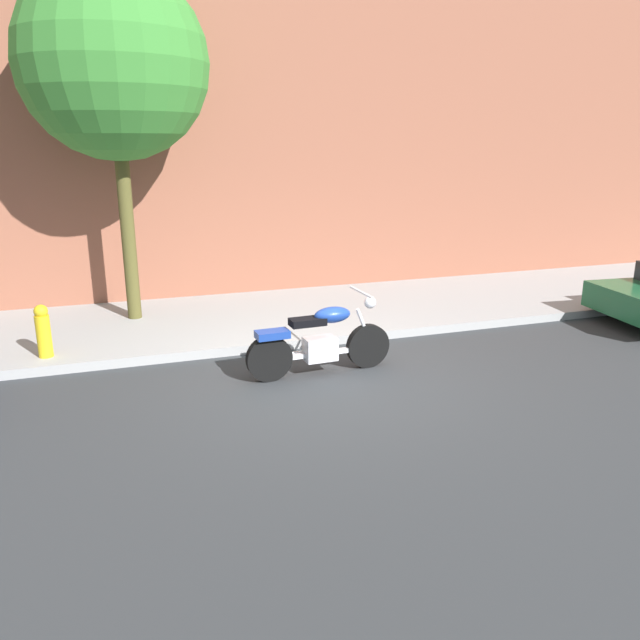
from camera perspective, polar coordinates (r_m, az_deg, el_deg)
ground_plane at (r=8.41m, az=0.49°, el=-5.61°), size 60.00×60.00×0.00m
sidewalk at (r=11.20m, az=-4.68°, el=0.31°), size 24.65×3.37×0.14m
building_facade at (r=12.79m, az=-7.54°, el=24.08°), size 24.65×0.50×9.82m
motorcycle at (r=8.54m, az=-0.02°, el=-1.99°), size 2.08×0.70×1.12m
street_tree at (r=10.98m, az=-18.32°, el=21.27°), size 2.98×2.98×5.75m
fire_hydrant at (r=9.65m, az=-23.89°, el=-1.30°), size 0.20×0.20×0.91m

